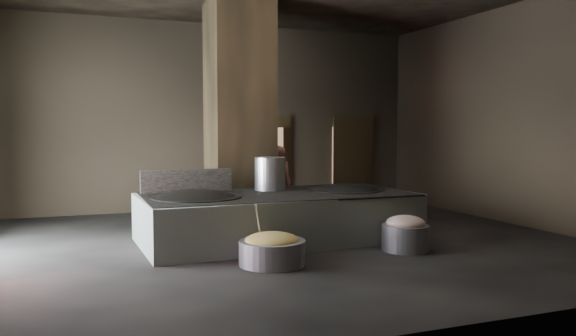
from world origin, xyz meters
name	(u,v)px	position (x,y,z in m)	size (l,w,h in m)	color
floor	(287,245)	(0.00, 0.00, -0.05)	(10.00, 9.00, 0.10)	black
back_wall	(221,117)	(0.00, 4.55, 2.25)	(10.00, 0.10, 4.50)	black
front_wall	(459,98)	(0.00, -4.55, 2.25)	(10.00, 0.10, 4.50)	black
right_wall	(519,114)	(5.05, 0.00, 2.25)	(0.10, 9.00, 4.50)	black
pillar	(239,114)	(-0.30, 1.90, 2.25)	(1.20, 1.20, 4.50)	black
hearth_platform	(278,217)	(-0.10, 0.23, 0.41)	(4.71, 2.25, 0.82)	silver
platform_cap	(278,194)	(-0.10, 0.23, 0.82)	(4.60, 2.21, 0.03)	black
wok_left	(197,202)	(-1.55, 0.18, 0.75)	(1.48, 1.48, 0.41)	black
wok_left_rim	(196,198)	(-1.55, 0.18, 0.82)	(1.51, 1.51, 0.05)	black
wok_right	(345,194)	(1.25, 0.28, 0.75)	(1.38, 1.38, 0.39)	black
wok_right_rim	(345,190)	(1.25, 0.28, 0.82)	(1.41, 1.41, 0.05)	black
stock_pot	(270,174)	(-0.05, 0.78, 1.13)	(0.57, 0.57, 0.61)	#B5B9BD
splash_guard	(187,181)	(-1.55, 0.98, 1.03)	(1.64, 0.06, 0.41)	black
cook	(278,184)	(0.58, 2.05, 0.80)	(0.58, 0.38, 1.60)	brown
veg_basin	(272,252)	(-0.79, -1.44, 0.18)	(0.96, 0.96, 0.36)	gray
veg_fill	(272,241)	(-0.79, -1.44, 0.35)	(0.79, 0.79, 0.24)	#8E9E4C
ladle	(259,226)	(-0.94, -1.29, 0.55)	(0.03, 0.03, 0.76)	#B5B9BD
meat_basin	(405,238)	(1.53, -1.32, 0.21)	(0.76, 0.76, 0.41)	gray
meat_fill	(405,223)	(1.53, -1.32, 0.45)	(0.63, 0.63, 0.24)	#AB7566
doorway_near	(269,163)	(1.20, 4.45, 1.10)	(1.18, 0.08, 2.38)	black
doorway_near_glow	(268,165)	(1.13, 4.28, 1.05)	(0.80, 0.04, 1.88)	#8C6647
doorway_far	(353,161)	(3.60, 4.45, 1.10)	(1.18, 0.08, 2.38)	black
doorway_far_glow	(346,163)	(3.40, 4.47, 1.05)	(0.81, 0.04, 1.92)	#8C6647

